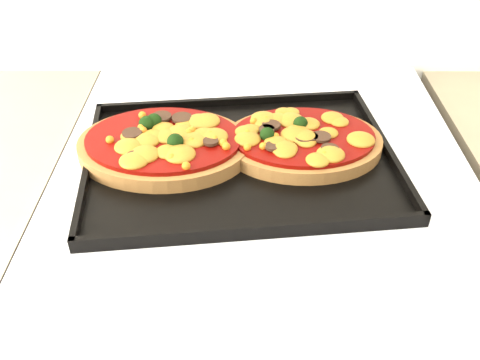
# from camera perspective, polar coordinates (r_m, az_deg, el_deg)

# --- Properties ---
(stove) EXTENTS (0.60, 0.60, 0.91)m
(stove) POSITION_cam_1_polar(r_m,az_deg,el_deg) (1.10, 1.78, -17.35)
(stove) COLOR white
(stove) RESTS_ON floor
(baking_tray) EXTENTS (0.46, 0.36, 0.02)m
(baking_tray) POSITION_cam_1_polar(r_m,az_deg,el_deg) (0.75, 0.02, 2.44)
(baking_tray) COLOR black
(baking_tray) RESTS_ON stove
(pizza_left) EXTENTS (0.25, 0.20, 0.04)m
(pizza_left) POSITION_cam_1_polar(r_m,az_deg,el_deg) (0.76, -8.14, 3.94)
(pizza_left) COLOR #A17337
(pizza_left) RESTS_ON baking_tray
(pizza_right) EXTENTS (0.23, 0.18, 0.03)m
(pizza_right) POSITION_cam_1_polar(r_m,az_deg,el_deg) (0.77, 6.73, 4.28)
(pizza_right) COLOR #A17337
(pizza_right) RESTS_ON baking_tray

